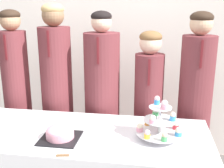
# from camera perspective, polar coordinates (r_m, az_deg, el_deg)

# --- Properties ---
(wall_back) EXTENTS (9.00, 0.06, 2.70)m
(wall_back) POSITION_cam_1_polar(r_m,az_deg,el_deg) (3.10, 0.04, 10.31)
(wall_back) COLOR silver
(wall_back) RESTS_ON ground_plane
(round_cake) EXTENTS (0.26, 0.26, 0.10)m
(round_cake) POSITION_cam_1_polar(r_m,az_deg,el_deg) (1.96, -10.52, -9.70)
(round_cake) COLOR black
(round_cake) RESTS_ON table
(cake_knife) EXTENTS (0.26, 0.06, 0.01)m
(cake_knife) POSITION_cam_1_polar(r_m,az_deg,el_deg) (1.77, -8.41, -14.19)
(cake_knife) COLOR silver
(cake_knife) RESTS_ON table
(cupcake_stand) EXTENTS (0.32, 0.32, 0.29)m
(cupcake_stand) POSITION_cam_1_polar(r_m,az_deg,el_deg) (1.94, 9.75, -7.75)
(cupcake_stand) COLOR silver
(cupcake_stand) RESTS_ON table
(student_0) EXTENTS (0.25, 0.26, 1.61)m
(student_0) POSITION_cam_1_polar(r_m,az_deg,el_deg) (2.83, -18.63, -2.73)
(student_0) COLOR brown
(student_0) RESTS_ON ground_plane
(student_1) EXTENTS (0.29, 0.29, 1.66)m
(student_1) POSITION_cam_1_polar(r_m,az_deg,el_deg) (2.67, -11.01, -2.90)
(student_1) COLOR brown
(student_1) RESTS_ON ground_plane
(student_2) EXTENTS (0.32, 0.32, 1.60)m
(student_2) POSITION_cam_1_polar(r_m,az_deg,el_deg) (2.57, -2.00, -4.48)
(student_2) COLOR brown
(student_2) RESTS_ON ground_plane
(student_3) EXTENTS (0.25, 0.26, 1.44)m
(student_3) POSITION_cam_1_polar(r_m,az_deg,el_deg) (2.55, 7.30, -5.96)
(student_3) COLOR brown
(student_3) RESTS_ON ground_plane
(student_4) EXTENTS (0.28, 0.29, 1.60)m
(student_4) POSITION_cam_1_polar(r_m,az_deg,el_deg) (2.55, 16.33, -5.00)
(student_4) COLOR brown
(student_4) RESTS_ON ground_plane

